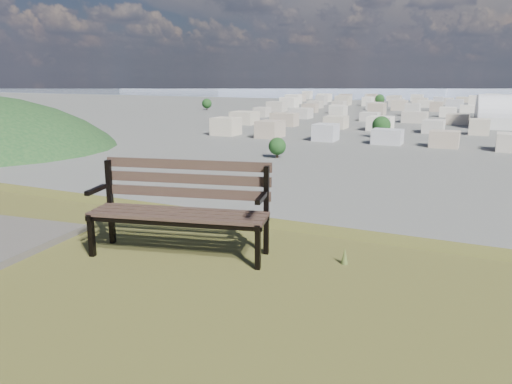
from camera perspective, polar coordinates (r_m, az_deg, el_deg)
The scene contains 5 objects.
park_bench at distance 5.60m, azimuth -8.52°, elevation -1.21°, with size 2.04×1.06×1.02m.
city_blocks at distance 396.87m, azimuth 24.95°, elevation 8.64°, with size 395.00×361.00×7.00m.
city_trees at distance 322.88m, azimuth 20.05°, elevation 8.52°, with size 406.52×387.20×9.98m.
bay_water at distance 902.13m, azimuth 25.42°, elevation 10.28°, with size 2400.00×700.00×0.12m, color #8E9FB5.
far_hills at distance 1406.13m, azimuth 23.14°, elevation 12.15°, with size 2050.00×340.00×60.00m.
Camera 1 is at (3.68, -1.72, 26.96)m, focal length 35.00 mm.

